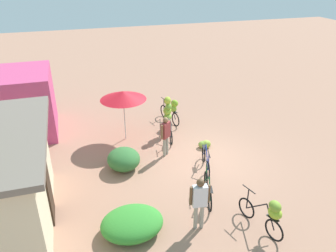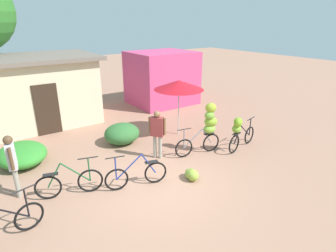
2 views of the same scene
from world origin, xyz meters
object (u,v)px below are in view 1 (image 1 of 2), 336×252
at_px(bicycle_center_loaded, 206,161).
at_px(banana_pile_on_ground, 205,144).
at_px(bicycle_near_pile, 208,190).
at_px(person_vendor, 200,199).
at_px(shop_pink, 20,103).
at_px(bicycle_by_shop, 168,114).
at_px(bicycle_leftmost, 269,213).
at_px(person_bystander, 166,132).
at_px(bicycle_rightmost, 172,110).
at_px(market_umbrella, 123,95).

relative_size(bicycle_center_loaded, banana_pile_on_ground, 2.82).
distance_m(bicycle_near_pile, person_vendor, 1.49).
xyz_separation_m(shop_pink, banana_pile_on_ground, (-3.73, -7.11, -1.22)).
distance_m(bicycle_center_loaded, bicycle_by_shop, 3.10).
relative_size(bicycle_by_shop, banana_pile_on_ground, 2.94).
bearing_deg(person_vendor, banana_pile_on_ground, -25.18).
height_order(bicycle_leftmost, bicycle_center_loaded, bicycle_leftmost).
bearing_deg(banana_pile_on_ground, bicycle_by_shop, 35.28).
relative_size(bicycle_leftmost, bicycle_center_loaded, 0.99).
xyz_separation_m(bicycle_by_shop, banana_pile_on_ground, (-1.54, -1.09, -0.83)).
bearing_deg(person_bystander, bicycle_center_loaded, -141.70).
bearing_deg(bicycle_rightmost, market_umbrella, 109.53).
relative_size(market_umbrella, bicycle_center_loaded, 1.30).
bearing_deg(bicycle_by_shop, bicycle_center_loaded, -170.41).
bearing_deg(person_bystander, bicycle_leftmost, -163.26).
height_order(bicycle_near_pile, bicycle_rightmost, bicycle_rightmost).
relative_size(bicycle_by_shop, bicycle_rightmost, 1.02).
xyz_separation_m(bicycle_leftmost, person_bystander, (4.84, 1.46, 0.28)).
relative_size(bicycle_near_pile, bicycle_rightmost, 0.96).
bearing_deg(shop_pink, person_bystander, -124.92).
distance_m(shop_pink, bicycle_center_loaded, 8.40).
xyz_separation_m(shop_pink, bicycle_near_pile, (-6.77, -5.91, -1.01)).
bearing_deg(bicycle_center_loaded, person_vendor, 153.06).
bearing_deg(market_umbrella, banana_pile_on_ground, -120.45).
distance_m(bicycle_leftmost, bicycle_rightmost, 7.47).
distance_m(banana_pile_on_ground, person_bystander, 1.88).
bearing_deg(bicycle_rightmost, bicycle_near_pile, 173.71).
height_order(bicycle_leftmost, person_bystander, person_bystander).
height_order(banana_pile_on_ground, person_bystander, person_bystander).
bearing_deg(banana_pile_on_ground, person_bystander, 92.14).
xyz_separation_m(bicycle_leftmost, bicycle_near_pile, (1.86, 0.97, -0.35)).
height_order(shop_pink, bicycle_rightmost, shop_pink).
height_order(bicycle_by_shop, person_vendor, bicycle_by_shop).
bearing_deg(bicycle_by_shop, bicycle_near_pile, 178.65).
distance_m(bicycle_center_loaded, banana_pile_on_ground, 1.58).
relative_size(shop_pink, bicycle_by_shop, 1.85).
relative_size(market_umbrella, person_vendor, 1.29).
bearing_deg(shop_pink, bicycle_near_pile, -138.88).
bearing_deg(market_umbrella, bicycle_near_pile, -160.01).
relative_size(bicycle_rightmost, person_vendor, 1.02).
bearing_deg(bicycle_leftmost, bicycle_rightmost, 2.71).
height_order(shop_pink, person_vendor, shop_pink).
relative_size(bicycle_center_loaded, bicycle_by_shop, 0.96).
relative_size(shop_pink, bicycle_rightmost, 1.89).
xyz_separation_m(market_umbrella, bicycle_by_shop, (-0.19, -1.84, -1.01)).
distance_m(market_umbrella, bicycle_leftmost, 7.27).
bearing_deg(bicycle_near_pile, bicycle_rightmost, -6.29).
height_order(bicycle_leftmost, bicycle_by_shop, bicycle_by_shop).
relative_size(bicycle_leftmost, person_bystander, 1.02).
height_order(bicycle_rightmost, person_bystander, person_bystander).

